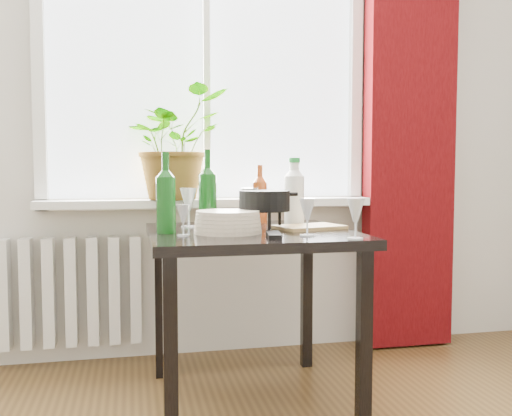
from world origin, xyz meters
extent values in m
cube|color=white|center=(0.00, 2.22, 1.60)|extent=(1.72, 0.08, 1.62)
cube|color=white|center=(0.00, 2.15, 0.82)|extent=(1.72, 0.20, 0.04)
cube|color=#3C0507|center=(1.12, 2.12, 1.30)|extent=(0.50, 0.12, 2.56)
cube|color=silver|center=(-0.75, 2.18, 0.38)|extent=(0.80, 0.10, 0.55)
cube|color=black|center=(0.10, 1.55, 0.72)|extent=(0.85, 0.85, 0.04)
cube|color=black|center=(-0.27, 1.19, 0.35)|extent=(0.05, 0.05, 0.70)
cube|color=black|center=(-0.27, 1.92, 0.35)|extent=(0.05, 0.05, 0.70)
cube|color=black|center=(0.46, 1.19, 0.35)|extent=(0.05, 0.05, 0.70)
cube|color=black|center=(0.46, 1.92, 0.35)|extent=(0.05, 0.05, 0.70)
imported|color=#28711E|center=(-0.18, 2.11, 1.13)|extent=(0.67, 0.66, 0.57)
cylinder|color=beige|center=(-0.01, 1.47, 0.78)|extent=(0.33, 0.33, 0.09)
cube|color=black|center=(0.14, 1.30, 0.75)|extent=(0.08, 0.17, 0.02)
cube|color=#AC894D|center=(0.37, 1.56, 0.75)|extent=(0.32, 0.25, 0.02)
camera|label=1|loc=(-0.39, -0.80, 1.00)|focal=40.00mm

